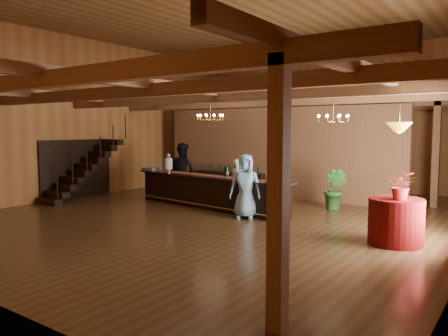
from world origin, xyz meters
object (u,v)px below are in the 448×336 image
Objects in this scene: backbar_shelf at (229,183)px; chandelier_right at (333,118)px; floor_plant at (335,189)px; tasting_bar at (209,192)px; pendant_lamp at (399,127)px; guest at (245,186)px; staff_second at (183,171)px; raffle_drum at (272,176)px; bartender at (238,183)px; beverage_dispenser at (168,163)px; round_table at (396,221)px; chandelier_left at (210,117)px.

chandelier_right is (4.85, -2.46, 2.23)m from backbar_shelf.
floor_plant is (-0.54, 1.67, -2.02)m from chandelier_right.
tasting_bar is 6.08m from pendant_lamp.
staff_second is at bearing 135.04° from guest.
pendant_lamp is at bearing -50.68° from floor_plant.
pendant_lamp reaches higher than staff_second.
guest reaches higher than raffle_drum.
beverage_dispenser is at bearing 17.76° from bartender.
tasting_bar is at bearing -69.36° from backbar_shelf.
tasting_bar reaches higher than round_table.
tasting_bar is 2.45m from raffle_drum.
beverage_dispenser is at bearing 169.29° from round_table.
guest is at bearing -13.79° from tasting_bar.
pendant_lamp is at bearing -13.04° from raffle_drum.
round_table is 6.47m from chandelier_left.
round_table is 3.17m from chandelier_right.
beverage_dispenser is 5.40m from floor_plant.
chandelier_right is (3.76, 0.19, 2.15)m from tasting_bar.
round_table is at bearing -3.63° from tasting_bar.
guest is (-0.62, -0.31, -0.29)m from raffle_drum.
chandelier_right reaches higher than tasting_bar.
backbar_shelf is at bearing 150.80° from round_table.
raffle_drum is 3.64m from pendant_lamp.
raffle_drum is at bearing -15.75° from chandelier_left.
raffle_drum is 0.12× the size of backbar_shelf.
backbar_shelf is at bearing 153.10° from chandelier_right.
pendant_lamp reaches higher than floor_plant.
staff_second is at bearing 163.64° from chandelier_left.
round_table is (5.66, -1.13, -0.02)m from tasting_bar.
chandelier_left is 2.18m from bartender.
pendant_lamp reaches higher than round_table.
tasting_bar is at bearing 163.20° from staff_second.
beverage_dispenser is 0.21× the size of backbar_shelf.
beverage_dispenser reaches higher than bartender.
bartender is at bearing 160.29° from pendant_lamp.
raffle_drum is 0.43× the size of chandelier_left.
staff_second reaches higher than tasting_bar.
chandelier_left is (-0.22, 0.36, 2.24)m from tasting_bar.
round_table is 3.85m from floor_plant.
round_table is 1.22× the size of pendant_lamp.
chandelier_left reaches higher than tasting_bar.
bartender is (0.80, 0.33, -2.00)m from chandelier_left.
chandelier_left is (0.87, -2.28, 2.33)m from backbar_shelf.
pendant_lamp is 0.62× the size of bartender.
pendant_lamp is at bearing -90.00° from round_table.
bartender is (0.57, 0.69, 0.24)m from tasting_bar.
bartender reaches higher than tasting_bar.
raffle_drum is 0.18× the size of staff_second.
floor_plant is at bearing 129.32° from pendant_lamp.
raffle_drum is 3.48m from round_table.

